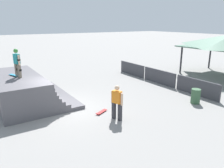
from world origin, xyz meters
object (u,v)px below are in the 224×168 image
(bystander_walking, at_px, (117,101))
(skateboard_on_ground, at_px, (101,112))
(skater_on_deck, at_px, (17,61))
(skateboard_on_deck, at_px, (14,75))
(trash_bin, at_px, (196,96))

(bystander_walking, relative_size, skateboard_on_ground, 2.13)
(skater_on_deck, xyz_separation_m, bystander_walking, (4.50, 3.47, -1.57))
(skateboard_on_deck, bearing_deg, trash_bin, 36.40)
(skateboard_on_ground, height_order, trash_bin, trash_bin)
(skateboard_on_ground, distance_m, trash_bin, 5.59)
(skater_on_deck, height_order, skateboard_on_deck, skater_on_deck)
(skater_on_deck, height_order, trash_bin, skater_on_deck)
(skateboard_on_deck, xyz_separation_m, bystander_walking, (4.92, 3.63, -0.73))
(skateboard_on_ground, bearing_deg, trash_bin, 135.26)
(bystander_walking, relative_size, trash_bin, 2.01)
(skateboard_on_deck, relative_size, trash_bin, 1.00)
(bystander_walking, distance_m, trash_bin, 5.13)
(skater_on_deck, bearing_deg, skateboard_on_ground, 27.77)
(skateboard_on_ground, xyz_separation_m, trash_bin, (1.70, 5.31, 0.37))
(skateboard_on_deck, bearing_deg, skateboard_on_ground, 20.27)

